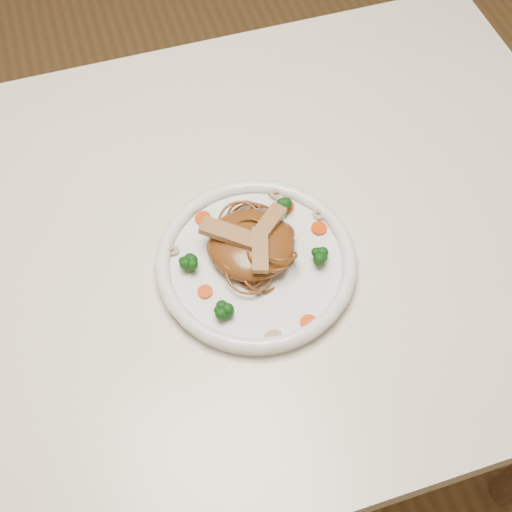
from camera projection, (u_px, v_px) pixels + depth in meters
name	position (u px, v px, depth m)	size (l,w,h in m)	color
ground	(225.00, 419.00, 1.57)	(4.00, 4.00, 0.00)	brown
table	(208.00, 276.00, 1.03)	(1.20, 0.80, 0.75)	beige
plate	(256.00, 265.00, 0.91)	(0.27, 0.27, 0.02)	white
noodle_mound	(251.00, 244.00, 0.90)	(0.12, 0.12, 0.04)	brown
chicken_a	(268.00, 224.00, 0.89)	(0.07, 0.02, 0.01)	#A37B4D
chicken_b	(228.00, 233.00, 0.88)	(0.07, 0.02, 0.01)	#A37B4D
chicken_c	(260.00, 250.00, 0.87)	(0.06, 0.02, 0.01)	#A37B4D
broccoli_0	(283.00, 209.00, 0.93)	(0.03, 0.03, 0.03)	#0F460E
broccoli_1	(189.00, 263.00, 0.89)	(0.02, 0.02, 0.03)	#0F460E
broccoli_2	(223.00, 311.00, 0.85)	(0.02, 0.02, 0.03)	#0F460E
broccoli_3	(319.00, 256.00, 0.89)	(0.02, 0.02, 0.03)	#0F460E
carrot_0	(286.00, 206.00, 0.95)	(0.02, 0.02, 0.01)	#E23E08
carrot_1	(205.00, 292.00, 0.88)	(0.02, 0.02, 0.01)	#E23E08
carrot_2	(319.00, 228.00, 0.93)	(0.02, 0.02, 0.01)	#E23E08
carrot_3	(203.00, 218.00, 0.94)	(0.02, 0.02, 0.01)	#E23E08
carrot_4	(309.00, 323.00, 0.85)	(0.02, 0.02, 0.01)	#E23E08
mushroom_0	(272.00, 338.00, 0.84)	(0.03, 0.03, 0.01)	beige
mushroom_1	(318.00, 214.00, 0.94)	(0.02, 0.02, 0.01)	beige
mushroom_2	(171.00, 251.00, 0.91)	(0.02, 0.02, 0.01)	beige
mushroom_3	(276.00, 194.00, 0.96)	(0.03, 0.03, 0.01)	beige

